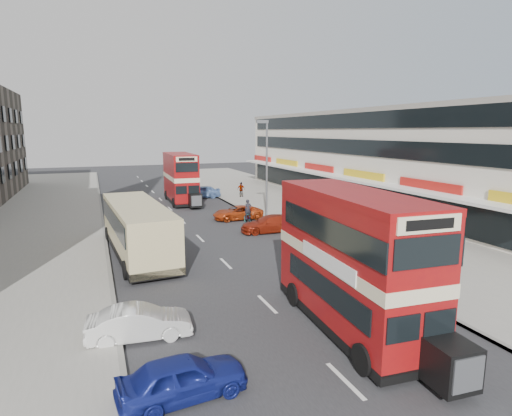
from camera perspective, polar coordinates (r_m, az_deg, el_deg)
name	(u,v)px	position (r m, az deg, el deg)	size (l,w,h in m)	color
ground	(287,324)	(16.78, 4.24, -15.36)	(160.00, 160.00, 0.00)	#28282B
road_surface	(183,221)	(35.02, -9.88, -1.76)	(12.00, 90.00, 0.01)	#28282B
pavement_right	(312,210)	(39.07, 7.63, -0.33)	(12.00, 90.00, 0.15)	gray
pavement_left	(16,233)	(34.82, -29.65, -2.94)	(12.00, 90.00, 0.15)	gray
kerb_left	(103,226)	(34.39, -19.90, -2.34)	(0.20, 90.00, 0.16)	gray
kerb_right	(252,215)	(36.64, -0.50, -0.95)	(0.20, 90.00, 0.16)	gray
commercial_row	(374,157)	(44.47, 15.60, 6.68)	(9.90, 46.20, 9.30)	beige
street_lamp	(266,162)	(34.31, 1.34, 6.21)	(1.00, 0.20, 8.12)	slate
bus_main	(352,260)	(15.89, 12.89, -6.93)	(2.98, 9.18, 4.98)	black
bus_second	(181,178)	(43.82, -10.15, 4.03)	(2.62, 8.86, 4.85)	black
coach	(138,227)	(25.84, -15.70, -2.53)	(3.46, 10.90, 2.85)	black
car_left_near	(183,377)	(12.64, -9.86, -21.62)	(1.44, 3.59, 1.22)	navy
car_left_front	(139,323)	(15.98, -15.46, -14.72)	(1.27, 3.63, 1.20)	silver
car_right_a	(270,224)	(30.69, 1.89, -2.15)	(1.74, 4.28, 1.24)	maroon
car_right_b	(238,213)	(35.07, -2.47, -0.65)	(1.90, 4.13, 1.15)	#BC3C12
car_right_c	(202,192)	(46.63, -7.31, 2.17)	(1.62, 4.02, 1.37)	#6188C3
pedestrian_near	(318,217)	(30.92, 8.39, -1.22)	(0.71, 0.48, 1.94)	gray
pedestrian_far	(241,189)	(46.37, -2.04, 2.53)	(0.93, 0.39, 1.59)	gray
cyclist	(248,215)	(33.57, -1.07, -1.01)	(0.66, 1.62, 1.93)	gray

